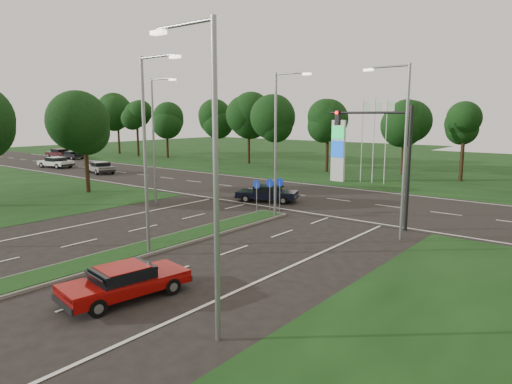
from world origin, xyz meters
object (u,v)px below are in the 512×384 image
Objects in this scene: far_car_c at (72,155)px; far_car_d at (59,153)px; red_sedan at (125,281)px; far_car_b at (56,162)px; navy_sedan at (267,193)px; far_car_a at (100,167)px.

far_car_d reaches higher than far_car_c.
red_sedan is 57.20m from far_car_c.
far_car_b is at bearing -121.42° from far_car_d.
far_car_d is (-12.65, 7.33, 0.03)m from far_car_b.
far_car_d is (-3.63, 0.00, 0.10)m from far_car_c.
navy_sedan is at bearing -102.16° from far_car_d.
navy_sedan is (-7.19, 17.84, 0.01)m from red_sedan.
far_car_c is at bearing -91.33° from far_car_d.
red_sedan is at bearing -107.36° from far_car_a.
far_car_d reaches higher than far_car_b.
navy_sedan is at bearing 120.82° from red_sedan.
red_sedan is at bearing -119.04° from far_car_c.
navy_sedan reaches higher than red_sedan.
far_car_d is (-54.15, 26.84, 0.09)m from red_sedan.
far_car_b reaches higher than far_car_c.
far_car_a is at bearing 157.32° from red_sedan.
navy_sedan is 1.00× the size of far_car_a.
far_car_c is (-50.51, 26.84, -0.01)m from red_sedan.
far_car_b is 1.01× the size of far_car_d.
red_sedan is 1.11× the size of far_car_c.
red_sedan is 0.96× the size of navy_sedan.
far_car_a reaches higher than far_car_c.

